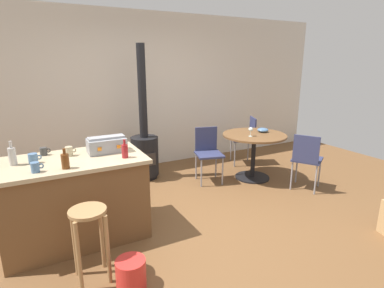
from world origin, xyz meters
name	(u,v)px	position (x,y,z in m)	size (l,w,h in m)	color
ground_plane	(198,223)	(0.00, 0.00, 0.00)	(8.80, 8.80, 0.00)	brown
back_wall	(133,92)	(0.00, 2.36, 1.35)	(8.00, 0.10, 2.70)	beige
kitchen_island	(76,199)	(-1.30, 0.36, 0.45)	(1.46, 0.84, 0.90)	brown
wooden_stool	(89,230)	(-1.29, -0.40, 0.48)	(0.32, 0.32, 0.67)	#A37A4C
dining_table	(254,145)	(1.51, 0.87, 0.57)	(1.02, 1.02, 0.75)	black
folding_chair_near	(246,136)	(1.87, 1.54, 0.53)	(0.52, 0.52, 0.88)	navy
folding_chair_far	(208,150)	(0.80, 1.13, 0.51)	(0.49, 0.49, 0.86)	navy
folding_chair_left	(307,157)	(1.89, 0.13, 0.51)	(0.55, 0.55, 0.86)	navy
wood_stove	(145,148)	(-0.05, 1.71, 0.52)	(0.44, 0.45, 2.14)	black
toolbox	(107,145)	(-0.91, 0.44, 0.99)	(0.41, 0.24, 0.18)	gray
bottle_0	(12,156)	(-1.82, 0.42, 0.99)	(0.07, 0.07, 0.24)	#B7B2AD
bottle_1	(125,151)	(-0.80, 0.15, 0.98)	(0.07, 0.07, 0.19)	maroon
bottle_2	(65,161)	(-1.38, 0.08, 0.98)	(0.07, 0.07, 0.20)	#603314
cup_0	(69,151)	(-1.30, 0.49, 0.95)	(0.11, 0.08, 0.10)	tan
cup_1	(35,167)	(-1.63, 0.10, 0.95)	(0.11, 0.07, 0.09)	#4C7099
cup_2	(44,151)	(-1.54, 0.64, 0.94)	(0.11, 0.07, 0.08)	#383838
cup_3	(33,158)	(-1.64, 0.39, 0.95)	(0.12, 0.09, 0.10)	#4C7099
wine_glass	(251,130)	(1.36, 0.79, 0.85)	(0.07, 0.07, 0.14)	silver
serving_bowl	(263,130)	(1.73, 0.93, 0.78)	(0.18, 0.18, 0.07)	#4C7099
plastic_bucket	(131,274)	(-1.02, -0.66, 0.13)	(0.26, 0.26, 0.26)	red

